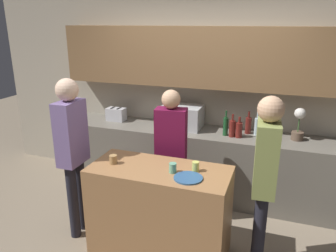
{
  "coord_description": "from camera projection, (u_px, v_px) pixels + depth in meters",
  "views": [
    {
      "loc": [
        0.99,
        -2.54,
        2.26
      ],
      "look_at": [
        -0.03,
        0.36,
        1.27
      ],
      "focal_mm": 35.0,
      "sensor_mm": 36.0,
      "label": 1
    }
  ],
  "objects": [
    {
      "name": "back_wall",
      "position": [
        203.0,
        78.0,
        4.31
      ],
      "size": [
        6.4,
        0.4,
        2.7
      ],
      "color": "#B2A893",
      "rests_on": "ground_plane"
    },
    {
      "name": "person_right",
      "position": [
        265.0,
        172.0,
        2.84
      ],
      "size": [
        0.22,
        0.35,
        1.68
      ],
      "rotation": [
        0.0,
        0.0,
        -4.64
      ],
      "color": "black",
      "rests_on": "ground_plane"
    },
    {
      "name": "bottle_5",
      "position": [
        261.0,
        129.0,
        3.94
      ],
      "size": [
        0.06,
        0.06,
        0.3
      ],
      "color": "#194723",
      "rests_on": "back_counter"
    },
    {
      "name": "bottle_2",
      "position": [
        239.0,
        130.0,
        3.98
      ],
      "size": [
        0.08,
        0.08,
        0.26
      ],
      "color": "maroon",
      "rests_on": "back_counter"
    },
    {
      "name": "cup_2",
      "position": [
        113.0,
        159.0,
        3.21
      ],
      "size": [
        0.08,
        0.08,
        0.09
      ],
      "color": "#A67F4E",
      "rests_on": "kitchen_island"
    },
    {
      "name": "cup_1",
      "position": [
        196.0,
        167.0,
        3.04
      ],
      "size": [
        0.07,
        0.07,
        0.1
      ],
      "color": "#C4C85D",
      "rests_on": "kitchen_island"
    },
    {
      "name": "cup_0",
      "position": [
        173.0,
        168.0,
        3.02
      ],
      "size": [
        0.07,
        0.07,
        0.09
      ],
      "color": "#66A988",
      "rests_on": "kitchen_island"
    },
    {
      "name": "person_left",
      "position": [
        72.0,
        145.0,
        3.37
      ],
      "size": [
        0.23,
        0.34,
        1.73
      ],
      "rotation": [
        0.0,
        0.0,
        -1.56
      ],
      "color": "black",
      "rests_on": "ground_plane"
    },
    {
      "name": "back_counter",
      "position": [
        195.0,
        162.0,
        4.4
      ],
      "size": [
        3.6,
        0.62,
        0.9
      ],
      "color": "#6B665B",
      "rests_on": "ground_plane"
    },
    {
      "name": "bottle_4",
      "position": [
        257.0,
        126.0,
        4.05
      ],
      "size": [
        0.06,
        0.06,
        0.3
      ],
      "color": "silver",
      "rests_on": "back_counter"
    },
    {
      "name": "plate_on_island",
      "position": [
        188.0,
        178.0,
        2.91
      ],
      "size": [
        0.26,
        0.26,
        0.01
      ],
      "color": "#2D5684",
      "rests_on": "kitchen_island"
    },
    {
      "name": "bottle_3",
      "position": [
        248.0,
        125.0,
        4.11
      ],
      "size": [
        0.07,
        0.07,
        0.29
      ],
      "color": "maroon",
      "rests_on": "back_counter"
    },
    {
      "name": "potted_plant",
      "position": [
        299.0,
        124.0,
        3.86
      ],
      "size": [
        0.14,
        0.14,
        0.39
      ],
      "color": "brown",
      "rests_on": "back_counter"
    },
    {
      "name": "toaster",
      "position": [
        116.0,
        114.0,
        4.66
      ],
      "size": [
        0.26,
        0.16,
        0.18
      ],
      "color": "silver",
      "rests_on": "back_counter"
    },
    {
      "name": "microwave",
      "position": [
        182.0,
        117.0,
        4.33
      ],
      "size": [
        0.52,
        0.39,
        0.3
      ],
      "color": "#B7BABC",
      "rests_on": "back_counter"
    },
    {
      "name": "person_center",
      "position": [
        171.0,
        147.0,
        3.64
      ],
      "size": [
        0.36,
        0.23,
        1.57
      ],
      "rotation": [
        0.0,
        0.0,
        -3.01
      ],
      "color": "black",
      "rests_on": "ground_plane"
    },
    {
      "name": "kitchen_island",
      "position": [
        160.0,
        211.0,
        3.25
      ],
      "size": [
        1.35,
        0.61,
        0.92
      ],
      "color": "#996B42",
      "rests_on": "ground_plane"
    },
    {
      "name": "bottle_0",
      "position": [
        226.0,
        126.0,
        4.04
      ],
      "size": [
        0.06,
        0.06,
        0.32
      ],
      "color": "#194723",
      "rests_on": "back_counter"
    },
    {
      "name": "bottle_1",
      "position": [
        232.0,
        128.0,
        4.0
      ],
      "size": [
        0.08,
        0.08,
        0.29
      ],
      "color": "maroon",
      "rests_on": "back_counter"
    }
  ]
}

